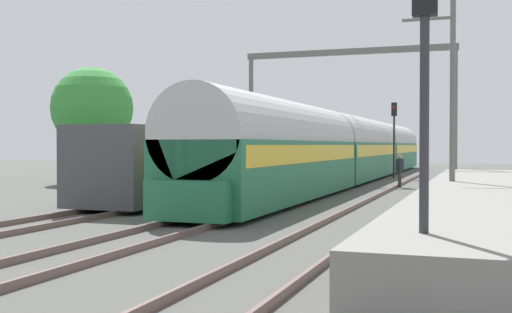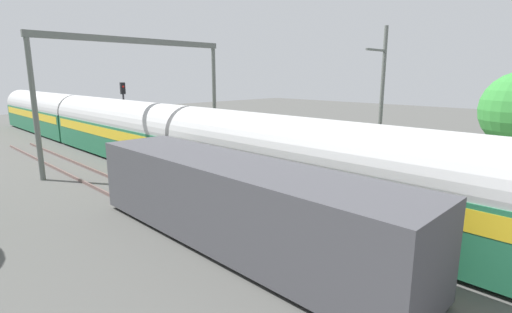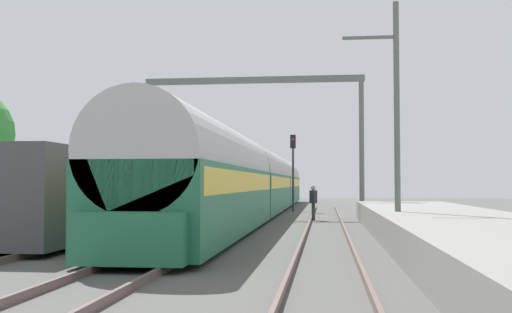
{
  "view_description": "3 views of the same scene",
  "coord_description": "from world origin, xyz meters",
  "px_view_note": "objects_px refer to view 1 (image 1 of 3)",
  "views": [
    {
      "loc": [
        7.41,
        -19.72,
        2.21
      ],
      "look_at": [
        0.0,
        1.28,
        1.81
      ],
      "focal_mm": 44.84,
      "sensor_mm": 36.0,
      "label": 1
    },
    {
      "loc": [
        -12.06,
        -5.1,
        5.62
      ],
      "look_at": [
        1.42,
        8.44,
        1.55
      ],
      "focal_mm": 26.91,
      "sensor_mm": 36.0,
      "label": 2
    },
    {
      "loc": [
        4.03,
        -16.35,
        1.85
      ],
      "look_at": [
        0.0,
        18.87,
        3.41
      ],
      "focal_mm": 42.56,
      "sensor_mm": 36.0,
      "label": 3
    }
  ],
  "objects_px": {
    "passenger_train": "(356,149)",
    "railway_signal_far": "(394,130)",
    "catenary_gantry": "(348,87)",
    "person_crossing": "(400,168)",
    "railway_signal_near": "(425,77)",
    "freight_car": "(185,163)"
  },
  "relations": [
    {
      "from": "passenger_train",
      "to": "railway_signal_far",
      "type": "height_order",
      "value": "railway_signal_far"
    },
    {
      "from": "catenary_gantry",
      "to": "passenger_train",
      "type": "bearing_deg",
      "value": 90.0
    },
    {
      "from": "freight_car",
      "to": "catenary_gantry",
      "type": "bearing_deg",
      "value": 73.4
    },
    {
      "from": "railway_signal_far",
      "to": "railway_signal_near",
      "type": "bearing_deg",
      "value": -82.04
    },
    {
      "from": "catenary_gantry",
      "to": "railway_signal_near",
      "type": "bearing_deg",
      "value": -76.46
    },
    {
      "from": "freight_car",
      "to": "railway_signal_near",
      "type": "relative_size",
      "value": 2.6
    },
    {
      "from": "passenger_train",
      "to": "railway_signal_near",
      "type": "distance_m",
      "value": 31.05
    },
    {
      "from": "catenary_gantry",
      "to": "railway_signal_far",
      "type": "bearing_deg",
      "value": 72.69
    },
    {
      "from": "freight_car",
      "to": "catenary_gantry",
      "type": "relative_size",
      "value": 1.04
    },
    {
      "from": "passenger_train",
      "to": "railway_signal_far",
      "type": "xyz_separation_m",
      "value": [
        1.92,
        3.32,
        1.26
      ]
    },
    {
      "from": "freight_car",
      "to": "railway_signal_far",
      "type": "bearing_deg",
      "value": 73.18
    },
    {
      "from": "freight_car",
      "to": "passenger_train",
      "type": "bearing_deg",
      "value": 76.15
    },
    {
      "from": "passenger_train",
      "to": "freight_car",
      "type": "relative_size",
      "value": 3.78
    },
    {
      "from": "passenger_train",
      "to": "person_crossing",
      "type": "height_order",
      "value": "passenger_train"
    },
    {
      "from": "freight_car",
      "to": "railway_signal_near",
      "type": "distance_m",
      "value": 17.63
    },
    {
      "from": "railway_signal_near",
      "to": "railway_signal_far",
      "type": "bearing_deg",
      "value": 97.96
    },
    {
      "from": "passenger_train",
      "to": "railway_signal_near",
      "type": "xyz_separation_m",
      "value": [
        6.62,
        -30.31,
        1.23
      ]
    },
    {
      "from": "passenger_train",
      "to": "railway_signal_far",
      "type": "bearing_deg",
      "value": 59.98
    },
    {
      "from": "passenger_train",
      "to": "railway_signal_far",
      "type": "relative_size",
      "value": 9.74
    },
    {
      "from": "person_crossing",
      "to": "railway_signal_far",
      "type": "distance_m",
      "value": 9.99
    },
    {
      "from": "passenger_train",
      "to": "railway_signal_far",
      "type": "distance_m",
      "value": 4.04
    },
    {
      "from": "railway_signal_far",
      "to": "passenger_train",
      "type": "bearing_deg",
      "value": -120.02
    }
  ]
}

